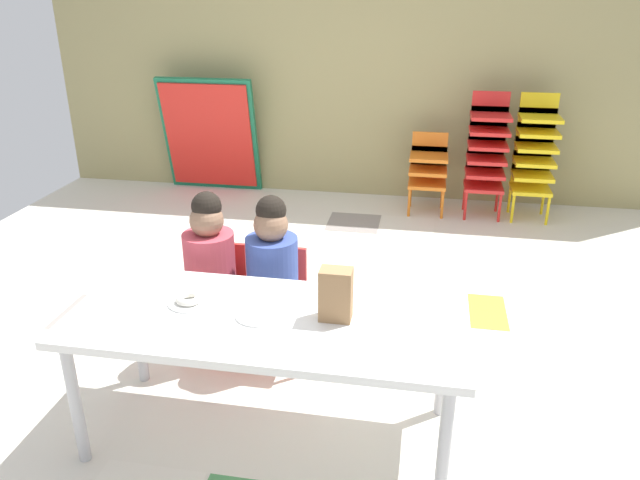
{
  "coord_description": "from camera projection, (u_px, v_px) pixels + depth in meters",
  "views": [
    {
      "loc": [
        0.57,
        -2.96,
        1.87
      ],
      "look_at": [
        0.15,
        -0.61,
        0.85
      ],
      "focal_mm": 34.28,
      "sensor_mm": 36.0,
      "label": 1
    }
  ],
  "objects": [
    {
      "name": "kid_chair_orange_stack",
      "position": [
        428.0,
        167.0,
        5.25
      ],
      "size": [
        0.32,
        0.3,
        0.68
      ],
      "color": "orange",
      "rests_on": "ground_plane"
    },
    {
      "name": "paper_plate_near_edge",
      "position": [
        189.0,
        302.0,
        2.6
      ],
      "size": [
        0.18,
        0.18,
        0.01
      ],
      "primitive_type": "cylinder",
      "color": "white",
      "rests_on": "craft_table"
    },
    {
      "name": "ground_plane",
      "position": [
        315.0,
        336.0,
        3.51
      ],
      "size": [
        5.91,
        5.24,
        0.02
      ],
      "color": "silver"
    },
    {
      "name": "donut_powdered_on_plate",
      "position": [
        189.0,
        298.0,
        2.59
      ],
      "size": [
        0.11,
        0.11,
        0.03
      ],
      "primitive_type": "torus",
      "color": "white",
      "rests_on": "craft_table"
    },
    {
      "name": "seated_child_middle_seat",
      "position": [
        273.0,
        266.0,
        3.06
      ],
      "size": [
        0.32,
        0.31,
        0.92
      ],
      "color": "red",
      "rests_on": "ground_plane"
    },
    {
      "name": "seated_child_near_camera",
      "position": [
        210.0,
        261.0,
        3.11
      ],
      "size": [
        0.32,
        0.32,
        0.92
      ],
      "color": "red",
      "rests_on": "ground_plane"
    },
    {
      "name": "kid_chair_yellow_stack",
      "position": [
        535.0,
        151.0,
        5.04
      ],
      "size": [
        0.32,
        0.3,
        1.04
      ],
      "color": "yellow",
      "rests_on": "ground_plane"
    },
    {
      "name": "back_wall",
      "position": [
        369.0,
        41.0,
        5.34
      ],
      "size": [
        5.91,
        0.1,
        2.79
      ],
      "primitive_type": "cube",
      "color": "tan",
      "rests_on": "ground_plane"
    },
    {
      "name": "paper_bag_brown",
      "position": [
        336.0,
        294.0,
        2.44
      ],
      "size": [
        0.13,
        0.09,
        0.22
      ],
      "primitive_type": "cube",
      "color": "#9E754C",
      "rests_on": "craft_table"
    },
    {
      "name": "paper_plate_center_table",
      "position": [
        258.0,
        316.0,
        2.5
      ],
      "size": [
        0.18,
        0.18,
        0.01
      ],
      "primitive_type": "cylinder",
      "color": "white",
      "rests_on": "craft_table"
    },
    {
      "name": "folded_activity_table",
      "position": [
        210.0,
        136.0,
        5.73
      ],
      "size": [
        0.9,
        0.29,
        1.09
      ],
      "color": "#19724C",
      "rests_on": "ground_plane"
    },
    {
      "name": "craft_table",
      "position": [
        267.0,
        328.0,
        2.52
      ],
      "size": [
        1.64,
        0.69,
        0.6
      ],
      "color": "white",
      "rests_on": "ground_plane"
    },
    {
      "name": "kid_chair_red_stack",
      "position": [
        487.0,
        149.0,
        5.11
      ],
      "size": [
        0.32,
        0.3,
        1.04
      ],
      "color": "red",
      "rests_on": "ground_plane"
    }
  ]
}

